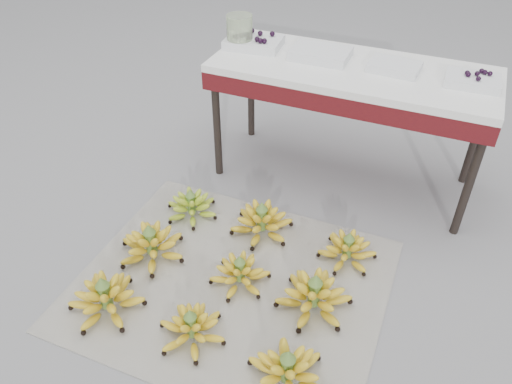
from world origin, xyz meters
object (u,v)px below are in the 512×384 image
at_px(bunch_front_right, 287,372).
at_px(tray_right, 395,67).
at_px(bunch_mid_center, 240,273).
at_px(vendor_table, 352,81).
at_px(tray_left, 321,53).
at_px(bunch_mid_left, 152,245).
at_px(tray_far_right, 473,80).
at_px(bunch_back_right, 347,250).
at_px(bunch_back_center, 262,222).
at_px(glass_jar, 240,32).
at_px(tray_far_left, 254,42).
at_px(bunch_front_center, 192,328).
at_px(newspaper_mat, 232,284).
at_px(bunch_back_left, 192,206).
at_px(bunch_front_left, 106,299).
at_px(bunch_mid_right, 314,296).

height_order(bunch_front_right, tray_right, tray_right).
relative_size(bunch_mid_center, vendor_table, 0.22).
xyz_separation_m(bunch_front_right, tray_left, (-0.33, 1.29, 0.59)).
distance_m(bunch_mid_left, tray_right, 1.36).
distance_m(bunch_mid_center, tray_far_right, 1.30).
distance_m(bunch_back_right, vendor_table, 0.80).
distance_m(bunch_back_center, glass_jar, 0.94).
bearing_deg(bunch_mid_center, bunch_back_center, 84.97).
bearing_deg(bunch_front_right, tray_far_left, 123.78).
bearing_deg(glass_jar, bunch_front_center, -74.13).
height_order(newspaper_mat, bunch_front_right, bunch_front_right).
bearing_deg(bunch_back_right, bunch_back_left, 175.82).
xyz_separation_m(bunch_front_left, tray_left, (0.43, 1.27, 0.59)).
relative_size(tray_far_left, tray_right, 1.23).
height_order(vendor_table, tray_right, tray_right).
bearing_deg(bunch_mid_right, bunch_back_left, 140.26).
bearing_deg(tray_right, bunch_front_right, -91.04).
height_order(bunch_front_right, bunch_back_center, bunch_back_center).
bearing_deg(glass_jar, tray_right, 2.14).
relative_size(bunch_mid_right, tray_far_left, 1.28).
bearing_deg(tray_right, bunch_back_center, -123.25).
height_order(tray_right, tray_far_right, tray_far_right).
relative_size(vendor_table, tray_right, 5.57).
bearing_deg(tray_far_right, bunch_mid_left, -140.42).
height_order(newspaper_mat, tray_far_left, tray_far_left).
bearing_deg(vendor_table, bunch_mid_left, -123.44).
bearing_deg(bunch_mid_center, bunch_mid_right, -12.42).
bearing_deg(tray_left, tray_right, -0.81).
height_order(bunch_back_right, tray_far_right, tray_far_right).
height_order(bunch_front_left, bunch_mid_center, bunch_front_left).
relative_size(newspaper_mat, tray_far_right, 5.37).
height_order(bunch_front_left, tray_left, tray_left).
relative_size(bunch_back_right, tray_left, 0.99).
bearing_deg(bunch_front_left, bunch_back_left, 83.43).
bearing_deg(newspaper_mat, bunch_front_right, -42.22).
bearing_deg(bunch_back_right, bunch_front_center, -128.52).
xyz_separation_m(vendor_table, tray_far_left, (-0.52, 0.04, 0.10)).
bearing_deg(glass_jar, bunch_front_left, -91.15).
xyz_separation_m(bunch_front_center, tray_left, (0.06, 1.26, 0.60)).
xyz_separation_m(bunch_mid_right, tray_left, (-0.31, 0.94, 0.59)).
xyz_separation_m(bunch_mid_left, tray_right, (0.78, 0.94, 0.58)).
bearing_deg(bunch_back_right, tray_far_right, 57.68).
height_order(bunch_back_left, glass_jar, glass_jar).
height_order(bunch_front_left, bunch_front_right, bunch_front_left).
bearing_deg(bunch_mid_right, bunch_front_left, -172.62).
xyz_separation_m(newspaper_mat, bunch_mid_right, (0.35, 0.02, 0.07)).
relative_size(bunch_mid_left, bunch_back_left, 1.17).
distance_m(bunch_mid_center, bunch_back_right, 0.49).
height_order(tray_right, glass_jar, glass_jar).
distance_m(bunch_back_left, tray_right, 1.15).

